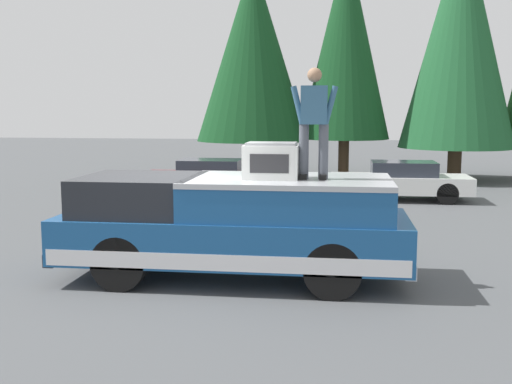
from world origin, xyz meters
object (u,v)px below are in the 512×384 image
Objects in this scene: compressor_unit at (272,161)px; parked_car_white at (400,181)px; parked_car_maroon at (208,178)px; person_on_truck_bed at (314,120)px; pickup_truck at (234,225)px.

parked_car_white is at bearing -17.38° from compressor_unit.
parked_car_maroon is at bearing 90.37° from parked_car_white.
parked_car_white is at bearing -13.68° from person_on_truck_bed.
pickup_truck reaches higher than parked_car_white.
parked_car_maroon is at bearing 14.54° from pickup_truck.
parked_car_white and parked_car_maroon have the same top height.
parked_car_maroon is at bearing 21.53° from person_on_truck_bed.
pickup_truck is 1.23m from compressor_unit.
parked_car_white is at bearing -21.02° from pickup_truck.
person_on_truck_bed is 10.06m from parked_car_maroon.
person_on_truck_bed reaches higher than parked_car_white.
pickup_truck is at bearing 158.98° from parked_car_white.
person_on_truck_bed reaches higher than parked_car_maroon.
person_on_truck_bed reaches higher than pickup_truck.
parked_car_white is (9.21, -2.24, -1.97)m from person_on_truck_bed.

